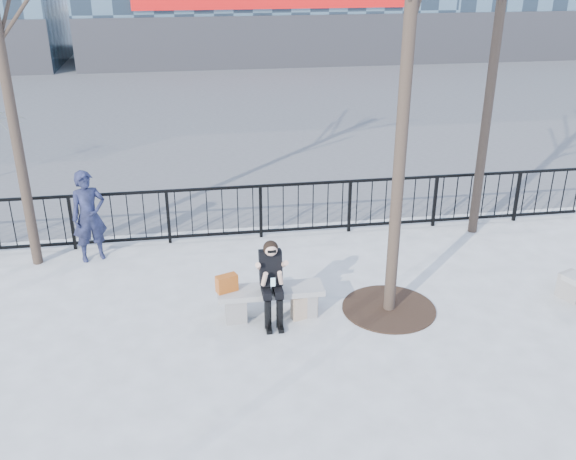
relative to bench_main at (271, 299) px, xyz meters
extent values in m
plane|color=gray|center=(0.00, 0.00, -0.30)|extent=(120.00, 120.00, 0.00)
cube|color=#474747|center=(0.00, 15.00, -0.30)|extent=(60.00, 23.00, 0.01)
cube|color=black|center=(0.00, 3.00, 0.78)|extent=(14.00, 0.05, 0.05)
cube|color=black|center=(0.00, 3.00, -0.18)|extent=(14.00, 0.05, 0.05)
cube|color=#2D2D30|center=(3.00, 21.96, 0.90)|extent=(18.00, 0.08, 2.40)
cylinder|color=black|center=(1.90, -0.10, 3.45)|extent=(0.18, 0.18, 7.50)
cylinder|color=black|center=(-4.00, 2.50, 2.95)|extent=(0.18, 0.18, 6.50)
cylinder|color=black|center=(4.50, 2.60, 3.20)|extent=(0.18, 0.18, 7.00)
cylinder|color=black|center=(1.90, -0.10, -0.29)|extent=(1.50, 1.50, 0.02)
cube|color=slate|center=(-0.55, 0.00, -0.10)|extent=(0.32, 0.38, 0.40)
cube|color=slate|center=(0.55, 0.00, -0.10)|extent=(0.32, 0.38, 0.40)
cube|color=gray|center=(0.00, 0.00, 0.14)|extent=(1.65, 0.46, 0.09)
cube|color=slate|center=(5.00, -0.22, -0.09)|extent=(0.34, 0.40, 0.42)
cube|color=#A74B14|center=(-0.67, 0.02, 0.32)|extent=(0.36, 0.26, 0.27)
cube|color=beige|center=(0.51, -0.12, -0.11)|extent=(0.43, 0.26, 0.38)
imported|color=black|center=(-2.99, 2.51, 0.56)|extent=(0.73, 0.61, 1.71)
camera|label=1|loc=(-1.08, -8.64, 5.05)|focal=40.00mm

